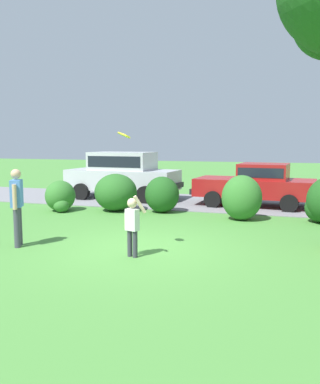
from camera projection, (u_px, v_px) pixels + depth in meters
ground_plane at (141, 248)px, 9.11m from camera, size 80.00×80.00×0.00m
driveway_strip at (205, 202)px, 15.83m from camera, size 28.00×4.40×0.02m
shrub_near_tree at (60, 197)px, 13.92m from camera, size 0.99×1.09×1.03m
shrub_centre_left at (116, 192)px, 13.92m from camera, size 1.44×1.45×1.26m
shrub_centre at (162, 195)px, 13.61m from camera, size 1.14×1.04×1.20m
shrub_centre_right at (242, 198)px, 12.28m from camera, size 1.20×1.05×1.35m
parked_sedan at (257, 183)px, 14.89m from camera, size 4.53×2.35×1.56m
parked_suv at (123, 173)px, 16.82m from camera, size 4.78×2.27×1.92m
child_thrower at (132, 222)px, 8.31m from camera, size 0.48×0.23×1.29m
frisbee at (124, 135)px, 8.38m from camera, size 0.29×0.28×0.18m
adult_onlooker at (17, 203)px, 9.12m from camera, size 0.35×0.49×1.74m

